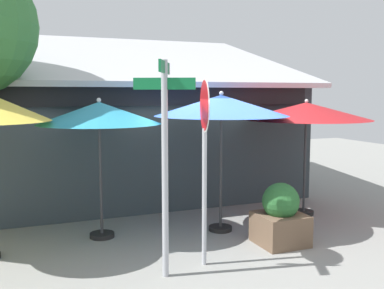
# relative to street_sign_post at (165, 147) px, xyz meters

# --- Properties ---
(ground_plane) EXTENTS (28.00, 28.00, 0.10)m
(ground_plane) POSITION_rel_street_sign_post_xyz_m (1.46, 0.96, -1.91)
(ground_plane) COLOR gray
(cafe_building) EXTENTS (8.54, 5.82, 4.32)m
(cafe_building) POSITION_rel_street_sign_post_xyz_m (0.81, 5.84, -0.31)
(cafe_building) COLOR #333D42
(cafe_building) RESTS_ON ground
(street_sign_post) EXTENTS (0.78, 0.83, 3.04)m
(street_sign_post) POSITION_rel_street_sign_post_xyz_m (0.00, 0.00, 0.00)
(street_sign_post) COLOR #A8AAB2
(street_sign_post) RESTS_ON ground
(stop_sign) EXTENTS (0.21, 0.77, 2.80)m
(stop_sign) POSITION_rel_street_sign_post_xyz_m (0.68, 0.19, 0.11)
(stop_sign) COLOR #A8AAB2
(stop_sign) RESTS_ON ground
(patio_umbrella_teal_center) EXTENTS (2.17, 2.17, 2.51)m
(patio_umbrella_teal_center) POSITION_rel_street_sign_post_xyz_m (-0.53, 2.05, 0.37)
(patio_umbrella_teal_center) COLOR black
(patio_umbrella_teal_center) RESTS_ON ground
(patio_umbrella_royal_blue_right) EXTENTS (2.49, 2.49, 2.63)m
(patio_umbrella_royal_blue_right) POSITION_rel_street_sign_post_xyz_m (1.63, 1.63, 0.49)
(patio_umbrella_royal_blue_right) COLOR black
(patio_umbrella_royal_blue_right) RESTS_ON ground
(patio_umbrella_crimson_far_right) EXTENTS (2.69, 2.69, 2.47)m
(patio_umbrella_crimson_far_right) POSITION_rel_street_sign_post_xyz_m (3.78, 1.99, 0.35)
(patio_umbrella_crimson_far_right) COLOR black
(patio_umbrella_crimson_far_right) RESTS_ON ground
(sidewalk_planter) EXTENTS (0.79, 0.79, 1.07)m
(sidewalk_planter) POSITION_rel_street_sign_post_xyz_m (2.26, 0.55, -1.38)
(sidewalk_planter) COLOR brown
(sidewalk_planter) RESTS_ON ground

